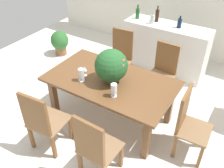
% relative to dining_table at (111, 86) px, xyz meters
% --- Properties ---
extents(ground_plane, '(7.04, 7.04, 0.00)m').
position_rel_dining_table_xyz_m(ground_plane, '(0.00, 0.15, -0.65)').
color(ground_plane, silver).
extents(dining_table, '(1.90, 1.08, 0.75)m').
position_rel_dining_table_xyz_m(dining_table, '(0.00, 0.00, 0.00)').
color(dining_table, brown).
rests_on(dining_table, ground).
extents(chair_near_left, '(0.50, 0.51, 1.01)m').
position_rel_dining_table_xyz_m(chair_near_left, '(-0.42, -1.02, -0.10)').
color(chair_near_left, brown).
rests_on(chair_near_left, ground).
extents(chair_far_left, '(0.48, 0.51, 1.03)m').
position_rel_dining_table_xyz_m(chair_far_left, '(-0.44, 1.02, -0.10)').
color(chair_far_left, brown).
rests_on(chair_far_left, ground).
extents(chair_foot_end, '(0.44, 0.48, 1.01)m').
position_rel_dining_table_xyz_m(chair_foot_end, '(1.21, -0.01, -0.10)').
color(chair_foot_end, brown).
rests_on(chair_foot_end, ground).
extents(chair_far_right, '(0.45, 0.47, 0.99)m').
position_rel_dining_table_xyz_m(chair_far_right, '(0.43, 1.01, -0.11)').
color(chair_far_right, brown).
rests_on(chair_far_right, ground).
extents(chair_near_right, '(0.46, 0.46, 1.02)m').
position_rel_dining_table_xyz_m(chair_near_right, '(0.43, -1.01, -0.10)').
color(chair_near_right, brown).
rests_on(chair_near_right, ground).
extents(flower_centerpiece, '(0.47, 0.47, 0.51)m').
position_rel_dining_table_xyz_m(flower_centerpiece, '(0.03, -0.03, 0.37)').
color(flower_centerpiece, '#4C3828').
rests_on(flower_centerpiece, dining_table).
extents(crystal_vase_left, '(0.09, 0.09, 0.20)m').
position_rel_dining_table_xyz_m(crystal_vase_left, '(0.25, -0.30, 0.22)').
color(crystal_vase_left, silver).
rests_on(crystal_vase_left, dining_table).
extents(crystal_vase_center_near, '(0.10, 0.10, 0.20)m').
position_rel_dining_table_xyz_m(crystal_vase_center_near, '(-0.35, -0.24, 0.22)').
color(crystal_vase_center_near, silver).
rests_on(crystal_vase_center_near, dining_table).
extents(wine_glass, '(0.07, 0.07, 0.16)m').
position_rel_dining_table_xyz_m(wine_glass, '(-0.39, -0.11, 0.22)').
color(wine_glass, silver).
rests_on(wine_glass, dining_table).
extents(kitchen_counter, '(1.65, 0.52, 0.99)m').
position_rel_dining_table_xyz_m(kitchen_counter, '(0.13, 1.83, -0.15)').
color(kitchen_counter, silver).
rests_on(kitchen_counter, ground).
extents(wine_bottle_tall, '(0.08, 0.08, 0.22)m').
position_rel_dining_table_xyz_m(wine_bottle_tall, '(0.34, 1.82, 0.43)').
color(wine_bottle_tall, '#0F1E38').
rests_on(wine_bottle_tall, kitchen_counter).
extents(wine_bottle_clear, '(0.07, 0.07, 0.31)m').
position_rel_dining_table_xyz_m(wine_bottle_clear, '(-0.13, 1.87, 0.46)').
color(wine_bottle_clear, black).
rests_on(wine_bottle_clear, kitchen_counter).
extents(wine_bottle_green, '(0.08, 0.08, 0.24)m').
position_rel_dining_table_xyz_m(wine_bottle_green, '(-0.16, 1.73, 0.43)').
color(wine_bottle_green, '#B2BFB7').
rests_on(wine_bottle_green, kitchen_counter).
extents(wine_bottle_dark, '(0.07, 0.07, 0.27)m').
position_rel_dining_table_xyz_m(wine_bottle_dark, '(-0.52, 1.81, 0.45)').
color(wine_bottle_dark, '#194C1E').
rests_on(wine_bottle_dark, kitchen_counter).
extents(potted_plant_floor, '(0.40, 0.40, 0.57)m').
position_rel_dining_table_xyz_m(potted_plant_floor, '(-2.12, 1.18, -0.33)').
color(potted_plant_floor, brown).
rests_on(potted_plant_floor, ground).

